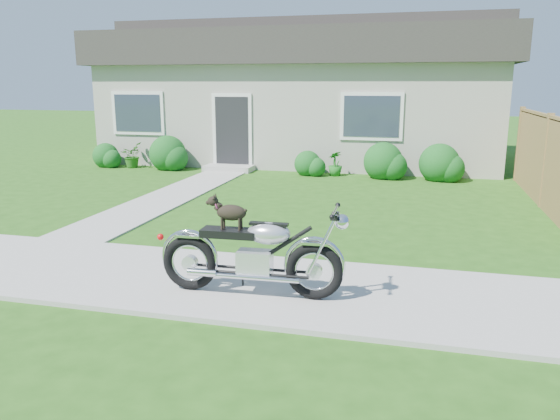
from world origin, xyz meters
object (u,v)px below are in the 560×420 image
object	(u,v)px
fence	(546,161)
motorcycle_with_dog	(254,253)
potted_plant_right	(335,164)
house	(304,93)
potted_plant_left	(131,155)

from	to	relation	value
fence	motorcycle_with_dog	xyz separation A→B (m)	(-4.27, -6.13, -0.39)
potted_plant_right	house	bearing A→B (deg)	115.04
house	motorcycle_with_dog	xyz separation A→B (m)	(2.04, -12.37, -1.61)
house	potted_plant_left	size ratio (longest dim) A/B	16.91
house	fence	xyz separation A→B (m)	(6.30, -6.24, -1.22)
potted_plant_left	potted_plant_right	xyz separation A→B (m)	(6.17, 0.00, -0.04)
fence	potted_plant_left	world-z (taller)	fence
motorcycle_with_dog	potted_plant_left	bearing A→B (deg)	123.82
potted_plant_right	motorcycle_with_dog	size ratio (longest dim) A/B	0.30
house	fence	size ratio (longest dim) A/B	1.90
fence	potted_plant_right	bearing A→B (deg)	149.18
fence	potted_plant_left	distance (m)	11.24
house	potted_plant_right	world-z (taller)	house
fence	potted_plant_left	bearing A→B (deg)	165.55
potted_plant_left	motorcycle_with_dog	size ratio (longest dim) A/B	0.34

